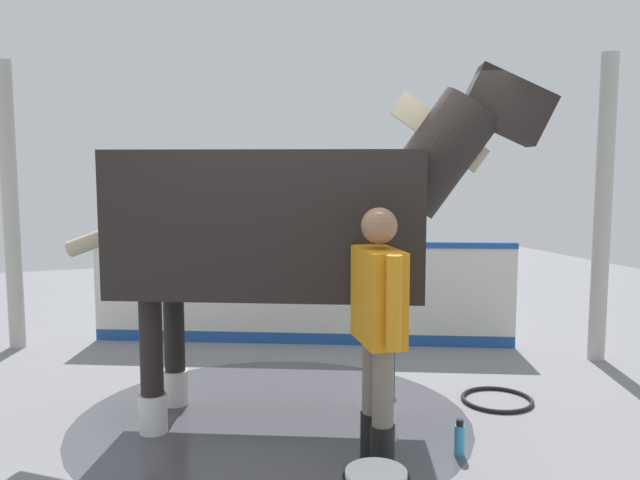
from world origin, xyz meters
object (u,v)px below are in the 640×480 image
horse (286,223)px  bottle_shampoo (460,439)px  handler (378,322)px  hose_coil (497,399)px

horse → bottle_shampoo: horse is taller
handler → hose_coil: (-0.73, 1.40, -0.92)m
bottle_shampoo → horse: bearing=-136.5°
handler → hose_coil: size_ratio=2.87×
horse → hose_coil: horse is taller
horse → handler: size_ratio=1.99×
horse → hose_coil: bearing=17.7°
handler → bottle_shampoo: size_ratio=6.75×
horse → hose_coil: (0.19, 1.69, -1.45)m
horse → bottle_shampoo: (0.93, 0.88, -1.36)m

